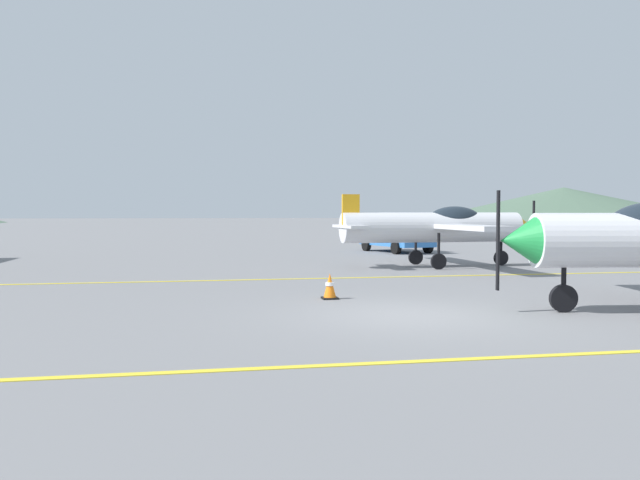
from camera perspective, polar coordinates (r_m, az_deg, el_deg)
The scene contains 7 objects.
ground_plane at distance 12.74m, azimuth 8.01°, elevation -6.52°, with size 400.00×400.00×0.00m, color slate.
apron_line_near at distance 9.35m, azimuth 15.52°, elevation -9.85°, with size 80.00×0.16×0.01m, color yellow.
apron_line_far at distance 19.56m, azimuth 1.22°, elevation -3.34°, with size 80.00×0.16×0.01m, color yellow.
airplane_mid at distance 24.06m, azimuth 10.37°, elevation 1.19°, with size 7.53×8.68×2.60m.
car_sedan at distance 32.54m, azimuth 6.63°, elevation 0.44°, with size 2.82×4.61×1.62m.
traffic_cone_front at distance 14.93m, azimuth 0.86°, elevation -4.06°, with size 0.36×0.36×0.59m.
hill_centerleft at distance 149.66m, azimuth 20.45°, elevation 2.94°, with size 63.08×63.08×7.24m, color #4C6651.
Camera 1 is at (-4.08, -11.90, 1.99)m, focal length 36.72 mm.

